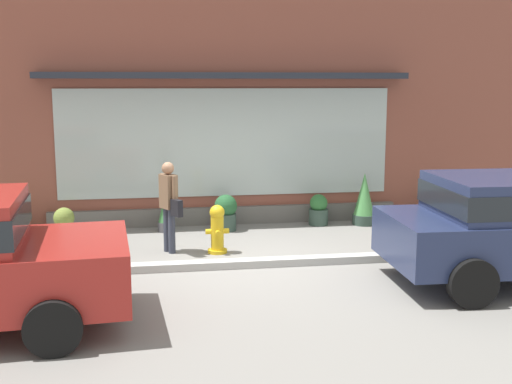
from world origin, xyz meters
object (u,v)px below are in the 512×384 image
object	(u,v)px
fire_hydrant	(217,229)
potted_plant_low_front	(15,220)
potted_plant_window_right	(364,200)
potted_plant_window_center	(165,214)
pedestrian_with_handbag	(169,201)
potted_plant_window_left	(318,210)
potted_plant_corner_tall	(64,221)
potted_plant_near_hydrant	(431,205)
potted_plant_doorstep	(226,212)

from	to	relation	value
fire_hydrant	potted_plant_low_front	distance (m)	4.07
fire_hydrant	potted_plant_window_right	bearing A→B (deg)	28.68
fire_hydrant	potted_plant_window_right	distance (m)	3.63
potted_plant_low_front	potted_plant_window_center	bearing A→B (deg)	-1.19
pedestrian_with_handbag	potted_plant_window_left	distance (m)	3.55
potted_plant_low_front	potted_plant_window_left	bearing A→B (deg)	0.46
potted_plant_low_front	potted_plant_window_left	size ratio (longest dim) A/B	0.98
potted_plant_corner_tall	potted_plant_near_hydrant	xyz separation A→B (m)	(7.42, 0.25, 0.02)
potted_plant_window_center	potted_plant_doorstep	bearing A→B (deg)	-4.97
potted_plant_doorstep	potted_plant_window_left	size ratio (longest dim) A/B	1.13
potted_plant_window_right	pedestrian_with_handbag	bearing A→B (deg)	-158.19
potted_plant_doorstep	pedestrian_with_handbag	bearing A→B (deg)	-126.99
pedestrian_with_handbag	potted_plant_window_left	size ratio (longest dim) A/B	2.46
fire_hydrant	potted_plant_near_hydrant	bearing A→B (deg)	21.77
potted_plant_window_right	potted_plant_near_hydrant	world-z (taller)	potted_plant_window_right
potted_plant_doorstep	potted_plant_corner_tall	xyz separation A→B (m)	(-3.07, -0.02, -0.07)
potted_plant_window_right	potted_plant_window_center	bearing A→B (deg)	179.88
fire_hydrant	potted_plant_window_left	size ratio (longest dim) A/B	1.31
potted_plant_corner_tall	potted_plant_window_left	size ratio (longest dim) A/B	0.88
potted_plant_window_right	potted_plant_window_left	world-z (taller)	potted_plant_window_right
fire_hydrant	potted_plant_low_front	xyz separation A→B (m)	(-3.65, 1.81, -0.12)
potted_plant_corner_tall	potted_plant_low_front	bearing A→B (deg)	168.61
potted_plant_doorstep	potted_plant_window_right	size ratio (longest dim) A/B	0.67
potted_plant_window_right	fire_hydrant	bearing A→B (deg)	-151.32
potted_plant_corner_tall	pedestrian_with_handbag	bearing A→B (deg)	-37.29
potted_plant_low_front	potted_plant_window_left	distance (m)	5.91
pedestrian_with_handbag	potted_plant_doorstep	world-z (taller)	pedestrian_with_handbag
potted_plant_doorstep	potted_plant_corner_tall	world-z (taller)	potted_plant_doorstep
potted_plant_near_hydrant	potted_plant_window_center	bearing A→B (deg)	-178.75
potted_plant_window_right	potted_plant_window_left	size ratio (longest dim) A/B	1.69
potted_plant_window_right	potted_plant_window_left	bearing A→B (deg)	172.97
potted_plant_doorstep	potted_plant_near_hydrant	xyz separation A→B (m)	(4.36, 0.22, -0.05)
potted_plant_window_center	potted_plant_near_hydrant	size ratio (longest dim) A/B	1.22
potted_plant_doorstep	potted_plant_near_hydrant	distance (m)	4.36
potted_plant_window_center	pedestrian_with_handbag	bearing A→B (deg)	-88.21
potted_plant_low_front	potted_plant_window_right	distance (m)	6.84
potted_plant_window_center	potted_plant_corner_tall	bearing A→B (deg)	-176.18
pedestrian_with_handbag	potted_plant_near_hydrant	size ratio (longest dim) A/B	2.59
fire_hydrant	potted_plant_corner_tall	distance (m)	3.18
potted_plant_corner_tall	potted_plant_near_hydrant	bearing A→B (deg)	1.91
potted_plant_corner_tall	potted_plant_window_left	world-z (taller)	potted_plant_window_left
potted_plant_low_front	potted_plant_window_right	world-z (taller)	potted_plant_window_right
potted_plant_doorstep	potted_plant_window_center	xyz separation A→B (m)	(-1.18, 0.10, -0.02)
potted_plant_window_center	potted_plant_near_hydrant	world-z (taller)	potted_plant_window_center
pedestrian_with_handbag	fire_hydrant	bearing A→B (deg)	50.06
potted_plant_doorstep	potted_plant_window_center	world-z (taller)	potted_plant_window_center
potted_plant_window_left	potted_plant_window_center	bearing A→B (deg)	-178.04
fire_hydrant	potted_plant_doorstep	xyz separation A→B (m)	(0.33, 1.65, -0.05)
pedestrian_with_handbag	potted_plant_window_right	world-z (taller)	pedestrian_with_handbag
fire_hydrant	potted_plant_window_center	world-z (taller)	fire_hydrant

